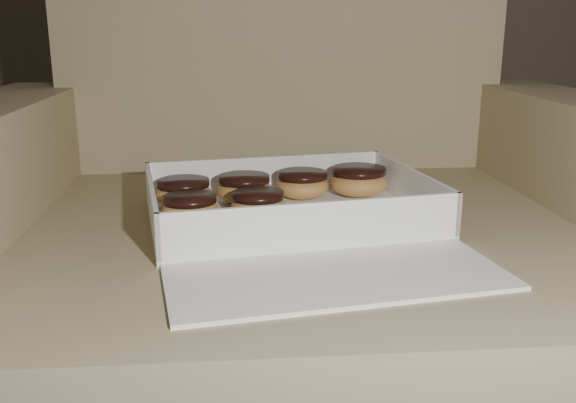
% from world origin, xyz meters
% --- Properties ---
extents(armchair, '(1.01, 0.85, 1.05)m').
position_xyz_m(armchair, '(0.62, 1.02, 0.33)').
color(armchair, '#887A56').
rests_on(armchair, floor).
extents(bakery_box, '(0.43, 0.49, 0.06)m').
position_xyz_m(bakery_box, '(0.61, 0.91, 0.48)').
color(bakery_box, white).
rests_on(bakery_box, armchair).
extents(donut_a, '(0.08, 0.08, 0.04)m').
position_xyz_m(donut_a, '(0.45, 1.00, 0.50)').
color(donut_a, '#EA9A51').
rests_on(donut_a, bakery_box).
extents(donut_b, '(0.07, 0.07, 0.04)m').
position_xyz_m(donut_b, '(0.55, 0.93, 0.50)').
color(donut_b, '#EA9A51').
rests_on(donut_b, bakery_box).
extents(donut_c, '(0.07, 0.07, 0.04)m').
position_xyz_m(donut_c, '(0.46, 0.92, 0.50)').
color(donut_c, '#EA9A51').
rests_on(donut_c, bakery_box).
extents(donut_d, '(0.09, 0.09, 0.04)m').
position_xyz_m(donut_d, '(0.71, 1.04, 0.50)').
color(donut_d, '#EA9A51').
rests_on(donut_d, bakery_box).
extents(donut_e, '(0.08, 0.08, 0.04)m').
position_xyz_m(donut_e, '(0.63, 1.03, 0.50)').
color(donut_e, '#EA9A51').
rests_on(donut_e, bakery_box).
extents(donut_f, '(0.08, 0.08, 0.04)m').
position_xyz_m(donut_f, '(0.54, 1.02, 0.50)').
color(donut_f, '#EA9A51').
rests_on(donut_f, bakery_box).
extents(crumb_a, '(0.01, 0.01, 0.00)m').
position_xyz_m(crumb_a, '(0.65, 0.94, 0.48)').
color(crumb_a, black).
rests_on(crumb_a, bakery_box).
extents(crumb_b, '(0.01, 0.01, 0.00)m').
position_xyz_m(crumb_b, '(0.71, 0.93, 0.48)').
color(crumb_b, black).
rests_on(crumb_b, bakery_box).
extents(crumb_c, '(0.01, 0.01, 0.00)m').
position_xyz_m(crumb_c, '(0.51, 0.83, 0.48)').
color(crumb_c, black).
rests_on(crumb_c, bakery_box).
extents(crumb_d, '(0.01, 0.01, 0.00)m').
position_xyz_m(crumb_d, '(0.59, 0.83, 0.48)').
color(crumb_d, black).
rests_on(crumb_d, bakery_box).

